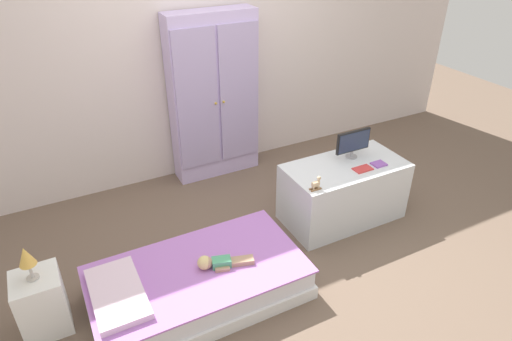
# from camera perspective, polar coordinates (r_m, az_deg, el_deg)

# --- Properties ---
(ground_plane) EXTENTS (10.00, 10.00, 0.02)m
(ground_plane) POSITION_cam_1_polar(r_m,az_deg,el_deg) (3.67, 2.88, -10.30)
(ground_plane) COLOR brown
(back_wall) EXTENTS (6.40, 0.05, 2.70)m
(back_wall) POSITION_cam_1_polar(r_m,az_deg,el_deg) (4.33, -7.51, 16.49)
(back_wall) COLOR silver
(back_wall) RESTS_ON ground_plane
(bed) EXTENTS (1.47, 0.81, 0.26)m
(bed) POSITION_cam_1_polar(r_m,az_deg,el_deg) (3.23, -7.38, -14.10)
(bed) COLOR white
(bed) RESTS_ON ground_plane
(pillow) EXTENTS (0.32, 0.58, 0.05)m
(pillow) POSITION_cam_1_polar(r_m,az_deg,el_deg) (3.06, -17.37, -14.80)
(pillow) COLOR silver
(pillow) RESTS_ON bed
(doll) EXTENTS (0.39, 0.18, 0.10)m
(doll) POSITION_cam_1_polar(r_m,az_deg,el_deg) (3.12, -5.27, -11.65)
(doll) COLOR #4CA375
(doll) RESTS_ON bed
(nightstand) EXTENTS (0.29, 0.29, 0.43)m
(nightstand) POSITION_cam_1_polar(r_m,az_deg,el_deg) (3.26, -25.76, -15.06)
(nightstand) COLOR white
(nightstand) RESTS_ON ground_plane
(table_lamp) EXTENTS (0.10, 0.10, 0.24)m
(table_lamp) POSITION_cam_1_polar(r_m,az_deg,el_deg) (3.02, -27.39, -9.90)
(table_lamp) COLOR #B7B2AD
(table_lamp) RESTS_ON nightstand
(wardrobe) EXTENTS (0.85, 0.28, 1.62)m
(wardrobe) POSITION_cam_1_polar(r_m,az_deg,el_deg) (4.36, -5.41, 9.31)
(wardrobe) COLOR silver
(wardrobe) RESTS_ON ground_plane
(tv_stand) EXTENTS (1.03, 0.54, 0.53)m
(tv_stand) POSITION_cam_1_polar(r_m,az_deg,el_deg) (3.93, 11.09, -2.68)
(tv_stand) COLOR silver
(tv_stand) RESTS_ON ground_plane
(tv_monitor) EXTENTS (0.33, 0.10, 0.25)m
(tv_monitor) POSITION_cam_1_polar(r_m,az_deg,el_deg) (3.86, 12.36, 3.57)
(tv_monitor) COLOR #99999E
(tv_monitor) RESTS_ON tv_stand
(rocking_horse_toy) EXTENTS (0.09, 0.04, 0.11)m
(rocking_horse_toy) POSITION_cam_1_polar(r_m,az_deg,el_deg) (3.41, 7.77, -1.67)
(rocking_horse_toy) COLOR #8E6642
(rocking_horse_toy) RESTS_ON tv_stand
(book_red) EXTENTS (0.16, 0.10, 0.01)m
(book_red) POSITION_cam_1_polar(r_m,az_deg,el_deg) (3.76, 13.53, 0.20)
(book_red) COLOR #CC3838
(book_red) RESTS_ON tv_stand
(book_purple) EXTENTS (0.12, 0.10, 0.01)m
(book_purple) POSITION_cam_1_polar(r_m,az_deg,el_deg) (3.86, 15.47, 0.80)
(book_purple) COLOR #8E51B2
(book_purple) RESTS_ON tv_stand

